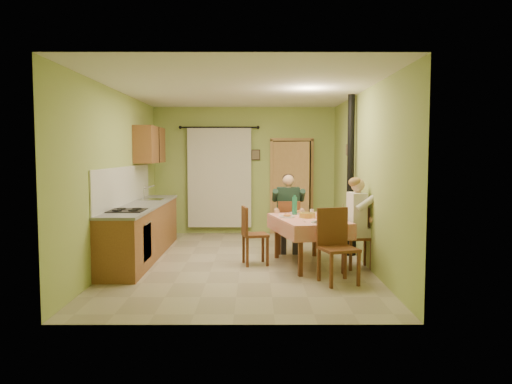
{
  "coord_description": "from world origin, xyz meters",
  "views": [
    {
      "loc": [
        0.23,
        -8.09,
        1.79
      ],
      "look_at": [
        0.25,
        0.1,
        1.15
      ],
      "focal_mm": 35.0,
      "sensor_mm": 36.0,
      "label": 1
    }
  ],
  "objects_px": {
    "chair_far": "(288,237)",
    "dining_table": "(308,242)",
    "man_far": "(288,204)",
    "chair_left": "(254,247)",
    "chair_near": "(338,262)",
    "chair_right": "(359,250)",
    "stove_flue": "(350,197)",
    "man_right": "(359,212)"
  },
  "relations": [
    {
      "from": "chair_near",
      "to": "chair_left",
      "type": "bearing_deg",
      "value": -61.76
    },
    {
      "from": "chair_far",
      "to": "man_right",
      "type": "height_order",
      "value": "man_right"
    },
    {
      "from": "dining_table",
      "to": "man_far",
      "type": "bearing_deg",
      "value": 91.05
    },
    {
      "from": "dining_table",
      "to": "stove_flue",
      "type": "bearing_deg",
      "value": 32.67
    },
    {
      "from": "chair_far",
      "to": "chair_left",
      "type": "distance_m",
      "value": 1.11
    },
    {
      "from": "chair_near",
      "to": "chair_left",
      "type": "distance_m",
      "value": 1.64
    },
    {
      "from": "chair_far",
      "to": "chair_left",
      "type": "relative_size",
      "value": 1.01
    },
    {
      "from": "chair_far",
      "to": "dining_table",
      "type": "bearing_deg",
      "value": -76.41
    },
    {
      "from": "dining_table",
      "to": "chair_far",
      "type": "height_order",
      "value": "chair_far"
    },
    {
      "from": "chair_right",
      "to": "stove_flue",
      "type": "relative_size",
      "value": 0.34
    },
    {
      "from": "man_far",
      "to": "dining_table",
      "type": "bearing_deg",
      "value": -76.57
    },
    {
      "from": "dining_table",
      "to": "chair_near",
      "type": "relative_size",
      "value": 1.7
    },
    {
      "from": "chair_right",
      "to": "man_far",
      "type": "distance_m",
      "value": 1.68
    },
    {
      "from": "man_far",
      "to": "man_right",
      "type": "relative_size",
      "value": 1.0
    },
    {
      "from": "dining_table",
      "to": "chair_left",
      "type": "relative_size",
      "value": 1.86
    },
    {
      "from": "dining_table",
      "to": "stove_flue",
      "type": "height_order",
      "value": "stove_flue"
    },
    {
      "from": "stove_flue",
      "to": "chair_right",
      "type": "bearing_deg",
      "value": -92.63
    },
    {
      "from": "man_far",
      "to": "man_right",
      "type": "height_order",
      "value": "same"
    },
    {
      "from": "chair_near",
      "to": "chair_right",
      "type": "relative_size",
      "value": 1.09
    },
    {
      "from": "chair_left",
      "to": "man_far",
      "type": "height_order",
      "value": "man_far"
    },
    {
      "from": "dining_table",
      "to": "chair_right",
      "type": "relative_size",
      "value": 1.85
    },
    {
      "from": "man_right",
      "to": "stove_flue",
      "type": "bearing_deg",
      "value": -8.2
    },
    {
      "from": "chair_far",
      "to": "stove_flue",
      "type": "xyz_separation_m",
      "value": [
        1.07,
        -0.16,
        0.74
      ]
    },
    {
      "from": "chair_far",
      "to": "stove_flue",
      "type": "distance_m",
      "value": 1.31
    },
    {
      "from": "man_right",
      "to": "chair_near",
      "type": "bearing_deg",
      "value": 148.01
    },
    {
      "from": "chair_far",
      "to": "chair_near",
      "type": "relative_size",
      "value": 0.92
    },
    {
      "from": "chair_left",
      "to": "dining_table",
      "type": "bearing_deg",
      "value": 73.97
    },
    {
      "from": "dining_table",
      "to": "chair_near",
      "type": "height_order",
      "value": "chair_near"
    },
    {
      "from": "chair_left",
      "to": "man_right",
      "type": "bearing_deg",
      "value": 69.23
    },
    {
      "from": "man_far",
      "to": "stove_flue",
      "type": "bearing_deg",
      "value": -9.71
    },
    {
      "from": "chair_near",
      "to": "man_far",
      "type": "height_order",
      "value": "man_far"
    },
    {
      "from": "chair_left",
      "to": "man_right",
      "type": "height_order",
      "value": "man_right"
    },
    {
      "from": "chair_far",
      "to": "stove_flue",
      "type": "bearing_deg",
      "value": -9.03
    },
    {
      "from": "man_far",
      "to": "stove_flue",
      "type": "distance_m",
      "value": 1.09
    },
    {
      "from": "chair_near",
      "to": "stove_flue",
      "type": "xyz_separation_m",
      "value": [
        0.53,
        1.94,
        0.73
      ]
    },
    {
      "from": "man_far",
      "to": "chair_near",
      "type": "bearing_deg",
      "value": -76.03
    },
    {
      "from": "chair_near",
      "to": "stove_flue",
      "type": "relative_size",
      "value": 0.37
    },
    {
      "from": "chair_far",
      "to": "man_far",
      "type": "bearing_deg",
      "value": 90.0
    },
    {
      "from": "chair_far",
      "to": "chair_right",
      "type": "relative_size",
      "value": 1.0
    },
    {
      "from": "chair_right",
      "to": "stove_flue",
      "type": "distance_m",
      "value": 1.26
    },
    {
      "from": "dining_table",
      "to": "man_far",
      "type": "height_order",
      "value": "man_far"
    },
    {
      "from": "man_far",
      "to": "man_right",
      "type": "bearing_deg",
      "value": -50.37
    }
  ]
}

